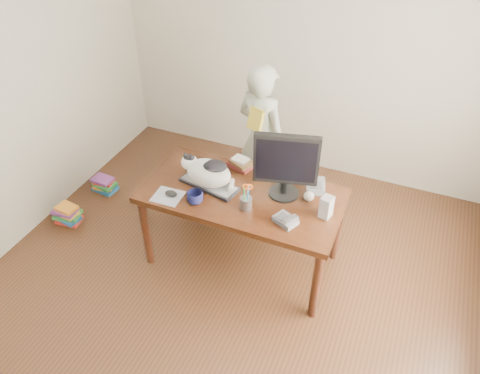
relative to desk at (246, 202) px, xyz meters
name	(u,v)px	position (x,y,z in m)	size (l,w,h in m)	color
room	(206,174)	(0.00, -0.68, 0.75)	(4.50, 4.50, 4.50)	black
desk	(246,202)	(0.00, 0.00, 0.00)	(1.60, 0.80, 0.75)	black
keyboard	(209,184)	(-0.29, -0.09, 0.16)	(0.52, 0.28, 0.03)	black
cat	(207,171)	(-0.30, -0.09, 0.29)	(0.49, 0.30, 0.28)	white
monitor	(286,163)	(0.31, 0.02, 0.46)	(0.49, 0.29, 0.56)	black
pen_cup	(246,202)	(0.10, -0.24, 0.21)	(0.12, 0.12, 0.24)	gray
mousepad	(168,196)	(-0.53, -0.35, 0.15)	(0.23, 0.21, 0.01)	#AFB3BB
mouse	(171,193)	(-0.51, -0.33, 0.17)	(0.11, 0.07, 0.04)	black
coffee_mug	(195,198)	(-0.29, -0.33, 0.20)	(0.13, 0.13, 0.10)	black
phone	(286,220)	(0.43, -0.27, 0.17)	(0.20, 0.18, 0.08)	#5A595E
speaker	(326,207)	(0.68, -0.09, 0.24)	(0.10, 0.11, 0.18)	#9C9D9F
baseball	(309,196)	(0.51, 0.04, 0.19)	(0.08, 0.08, 0.08)	beige
book_stack	(241,163)	(-0.15, 0.26, 0.18)	(0.24, 0.21, 0.08)	#531617
calculator	(316,186)	(0.52, 0.21, 0.18)	(0.19, 0.23, 0.06)	#5A595E
person	(262,139)	(-0.14, 0.74, 0.14)	(0.54, 0.36, 1.49)	silver
held_book	(256,119)	(-0.14, 0.57, 0.45)	(0.16, 0.13, 0.20)	gold
book_pile_a	(67,214)	(-1.75, -0.28, -0.51)	(0.27, 0.22, 0.18)	red
book_pile_b	(104,184)	(-1.72, 0.27, -0.53)	(0.26, 0.20, 0.15)	#185290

